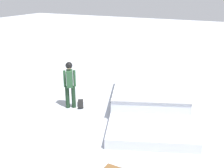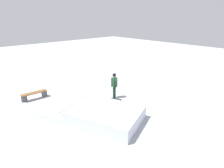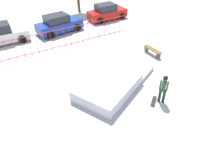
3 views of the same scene
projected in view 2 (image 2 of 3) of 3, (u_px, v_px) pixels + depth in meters
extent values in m
plane|color=#B2B7C1|center=(88.00, 118.00, 10.15)|extent=(60.00, 60.00, 0.00)
cube|color=silver|center=(105.00, 115.00, 9.72)|extent=(4.29, 3.71, 0.70)
cube|color=silver|center=(64.00, 108.00, 10.91)|extent=(2.61, 3.07, 0.30)
cylinder|color=gray|center=(76.00, 102.00, 10.35)|extent=(1.00, 2.46, 0.08)
cylinder|color=black|center=(114.00, 93.00, 12.37)|extent=(0.15, 0.15, 0.82)
cylinder|color=black|center=(115.00, 92.00, 12.57)|extent=(0.15, 0.15, 0.82)
cube|color=#264C2D|center=(114.00, 82.00, 12.23)|extent=(0.44, 0.39, 0.60)
cylinder|color=#264C2D|center=(114.00, 83.00, 12.07)|extent=(0.09, 0.09, 0.60)
cylinder|color=#264C2D|center=(115.00, 81.00, 12.38)|extent=(0.09, 0.09, 0.60)
sphere|color=tan|center=(114.00, 75.00, 12.07)|extent=(0.22, 0.22, 0.22)
sphere|color=black|center=(114.00, 75.00, 12.06)|extent=(0.25, 0.25, 0.25)
cube|color=black|center=(115.00, 99.00, 12.22)|extent=(0.78, 0.60, 0.02)
cylinder|color=silver|center=(111.00, 100.00, 12.19)|extent=(0.06, 0.06, 0.06)
cylinder|color=silver|center=(112.00, 99.00, 12.40)|extent=(0.06, 0.06, 0.06)
cylinder|color=silver|center=(119.00, 101.00, 12.07)|extent=(0.06, 0.06, 0.06)
cylinder|color=silver|center=(120.00, 100.00, 12.28)|extent=(0.06, 0.06, 0.06)
cube|color=brown|center=(34.00, 93.00, 12.28)|extent=(0.49, 1.62, 0.06)
cube|color=#4C4C51|center=(44.00, 94.00, 12.76)|extent=(0.08, 0.36, 0.42)
cube|color=#4C4C51|center=(24.00, 99.00, 11.97)|extent=(0.08, 0.36, 0.42)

